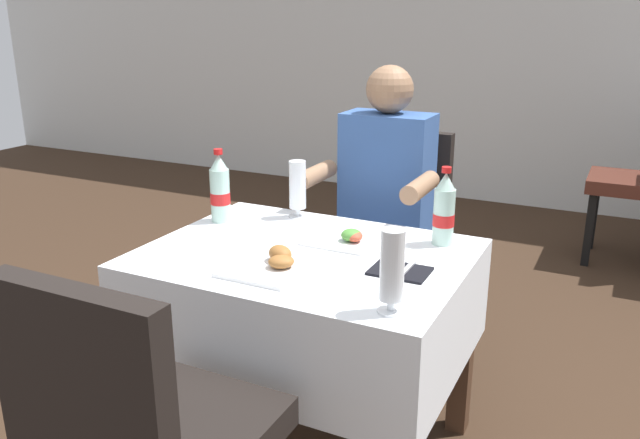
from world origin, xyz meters
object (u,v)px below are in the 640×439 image
chair_far_diner_seat (390,232)px  plate_far_diner (346,237)px  plate_near_camera (272,264)px  beer_glass_left (392,271)px  beer_glass_middle (298,189)px  seated_diner_far (381,203)px  cola_bottle_primary (220,190)px  cola_bottle_secondary (444,211)px  chair_near_camera_side (146,433)px  napkin_cutlery_set (400,271)px  main_dining_table (306,303)px

chair_far_diner_seat → plate_far_diner: size_ratio=4.33×
plate_near_camera → plate_far_diner: (0.10, 0.32, -0.00)m
beer_glass_left → beer_glass_middle: 0.85m
seated_diner_far → cola_bottle_primary: seated_diner_far is taller
cola_bottle_primary → chair_far_diner_seat: bearing=55.8°
cola_bottle_secondary → chair_near_camera_side: bearing=-109.3°
plate_near_camera → beer_glass_middle: bearing=109.8°
chair_far_diner_seat → seated_diner_far: seated_diner_far is taller
cola_bottle_secondary → beer_glass_middle: bearing=175.2°
seated_diner_far → plate_far_diner: size_ratio=5.62×
napkin_cutlery_set → main_dining_table: bearing=174.9°
napkin_cutlery_set → chair_far_diner_seat: bearing=111.9°
plate_far_diner → cola_bottle_secondary: size_ratio=0.86×
plate_far_diner → cola_bottle_secondary: (0.29, 0.12, 0.10)m
plate_near_camera → beer_glass_middle: beer_glass_middle is taller
chair_near_camera_side → seated_diner_far: 1.46m
main_dining_table → chair_far_diner_seat: (-0.00, 0.78, 0.01)m
plate_far_diner → chair_far_diner_seat: bearing=96.7°
main_dining_table → chair_near_camera_side: size_ratio=1.05×
main_dining_table → napkin_cutlery_set: (0.33, -0.03, 0.18)m
beer_glass_middle → cola_bottle_secondary: size_ratio=0.82×
beer_glass_left → cola_bottle_secondary: 0.56m
main_dining_table → plate_near_camera: bearing=-97.2°
seated_diner_far → cola_bottle_primary: size_ratio=4.70×
plate_near_camera → cola_bottle_primary: bearing=141.4°
chair_near_camera_side → beer_glass_middle: chair_near_camera_side is taller
main_dining_table → beer_glass_left: bearing=-36.5°
cola_bottle_primary → plate_near_camera: bearing=-38.6°
main_dining_table → plate_near_camera: plate_near_camera is taller
seated_diner_far → beer_glass_left: size_ratio=5.67×
seated_diner_far → cola_bottle_secondary: seated_diner_far is taller
main_dining_table → chair_far_diner_seat: chair_far_diner_seat is taller
chair_near_camera_side → main_dining_table: bearing=90.0°
main_dining_table → cola_bottle_primary: (-0.43, 0.15, 0.30)m
main_dining_table → napkin_cutlery_set: size_ratio=5.33×
beer_glass_middle → chair_near_camera_side: bearing=-79.7°
beer_glass_left → cola_bottle_primary: bearing=151.8°
chair_far_diner_seat → beer_glass_middle: (-0.20, -0.46, 0.28)m
plate_far_diner → cola_bottle_primary: 0.51m
beer_glass_middle → napkin_cutlery_set: size_ratio=1.12×
chair_far_diner_seat → plate_near_camera: size_ratio=4.23×
plate_near_camera → napkin_cutlery_set: size_ratio=1.21×
main_dining_table → cola_bottle_secondary: 0.54m
beer_glass_left → napkin_cutlery_set: beer_glass_left is taller
chair_near_camera_side → beer_glass_middle: 1.15m
plate_near_camera → beer_glass_left: beer_glass_left is taller
plate_far_diner → napkin_cutlery_set: bearing=-34.8°
seated_diner_far → napkin_cutlery_set: (0.33, -0.70, 0.02)m
seated_diner_far → cola_bottle_secondary: 0.56m
main_dining_table → cola_bottle_secondary: size_ratio=3.90×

